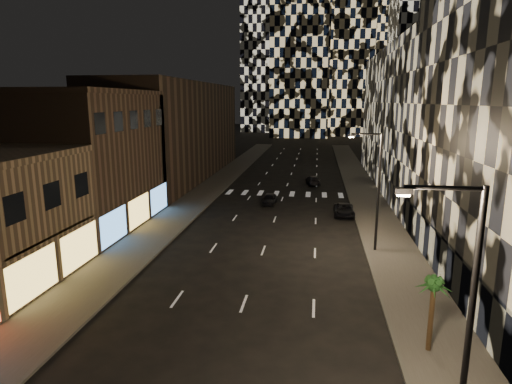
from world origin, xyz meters
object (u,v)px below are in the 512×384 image
(streetlight_near, at_px, (463,311))
(car_dark_rightlane, at_px, (344,210))
(car_dark_midlane, at_px, (269,199))
(streetlight_far, at_px, (376,184))
(palm_tree, at_px, (434,290))
(car_dark_oncoming, at_px, (313,180))

(streetlight_near, relative_size, car_dark_rightlane, 2.09)
(streetlight_near, distance_m, car_dark_midlane, 35.83)
(streetlight_near, xyz_separation_m, streetlight_far, (0.00, 20.00, 0.00))
(car_dark_midlane, relative_size, palm_tree, 0.99)
(car_dark_rightlane, bearing_deg, car_dark_oncoming, 101.84)
(car_dark_rightlane, bearing_deg, car_dark_midlane, 154.45)
(streetlight_near, height_order, car_dark_oncoming, streetlight_near)
(car_dark_oncoming, relative_size, car_dark_rightlane, 0.98)
(streetlight_far, relative_size, car_dark_oncoming, 2.13)
(streetlight_far, distance_m, car_dark_rightlane, 11.44)
(streetlight_far, bearing_deg, palm_tree, -86.02)
(streetlight_far, relative_size, car_dark_rightlane, 2.09)
(car_dark_midlane, distance_m, car_dark_oncoming, 13.26)
(streetlight_far, height_order, palm_tree, streetlight_far)
(car_dark_oncoming, distance_m, car_dark_rightlane, 16.62)
(streetlight_near, relative_size, palm_tree, 2.50)
(car_dark_oncoming, xyz_separation_m, palm_tree, (5.80, -40.20, 2.51))
(car_dark_midlane, distance_m, palm_tree, 29.84)
(streetlight_near, relative_size, car_dark_oncoming, 2.13)
(car_dark_midlane, bearing_deg, car_dark_rightlane, -23.99)
(streetlight_far, height_order, car_dark_oncoming, streetlight_far)
(streetlight_near, distance_m, car_dark_rightlane, 30.70)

